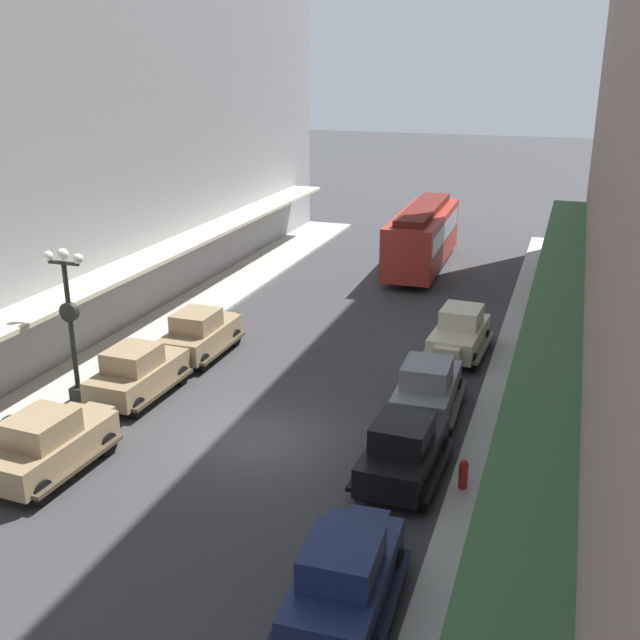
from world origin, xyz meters
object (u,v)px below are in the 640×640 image
parked_car_4 (49,442)px  parked_car_3 (345,575)px  parked_car_5 (459,331)px  parked_car_0 (404,447)px  pedestrian_1 (511,421)px  parked_car_1 (138,371)px  parked_car_6 (427,386)px  streetcar (423,235)px  parked_car_2 (200,332)px  fire_hydrant (463,474)px  lamp_post_with_clock (70,320)px

parked_car_4 → parked_car_3: bearing=-16.1°
parked_car_5 → parked_car_0: bearing=-89.9°
parked_car_4 → pedestrian_1: bearing=24.2°
parked_car_1 → parked_car_6: size_ratio=1.00×
parked_car_1 → streetcar: size_ratio=0.44×
parked_car_2 → fire_hydrant: size_ratio=5.20×
parked_car_5 → fire_hydrant: 9.91m
parked_car_0 → parked_car_1: bearing=167.1°
parked_car_5 → parked_car_6: bearing=-91.8°
parked_car_6 → parked_car_5: bearing=88.2°
parked_car_5 → lamp_post_with_clock: 14.17m
pedestrian_1 → parked_car_4: bearing=-155.8°
parked_car_0 → parked_car_6: (-0.18, 4.14, 0.00)m
parked_car_4 → lamp_post_with_clock: size_ratio=0.84×
parked_car_4 → streetcar: streetcar is taller
parked_car_2 → streetcar: size_ratio=0.44×
parked_car_0 → fire_hydrant: bearing=-6.5°
parked_car_1 → pedestrian_1: size_ratio=2.62×
fire_hydrant → parked_car_2: bearing=149.8°
parked_car_3 → parked_car_4: (-9.25, 2.66, 0.00)m
parked_car_5 → parked_car_6: size_ratio=1.01×
parked_car_4 → fire_hydrant: (10.85, 2.66, -0.38)m
fire_hydrant → parked_car_0: bearing=173.5°
parked_car_0 → parked_car_4: size_ratio=1.00×
parked_car_2 → lamp_post_with_clock: size_ratio=0.83×
parked_car_4 → pedestrian_1: 12.92m
parked_car_2 → parked_car_6: size_ratio=0.99×
parked_car_2 → parked_car_3: same height
lamp_post_with_clock → pedestrian_1: 13.89m
parked_car_0 → streetcar: size_ratio=0.44×
streetcar → lamp_post_with_clock: (-7.18, -20.49, 1.08)m
parked_car_2 → parked_car_4: same height
parked_car_1 → fire_hydrant: parked_car_1 is taller
parked_car_6 → parked_car_3: bearing=-88.7°
parked_car_6 → parked_car_1: bearing=-168.4°
parked_car_3 → pedestrian_1: 8.36m
streetcar → fire_hydrant: (5.57, -21.67, -1.34)m
parked_car_0 → lamp_post_with_clock: lamp_post_with_clock is taller
parked_car_6 → pedestrian_1: size_ratio=2.62×
parked_car_1 → parked_car_5: 12.09m
streetcar → lamp_post_with_clock: 21.74m
parked_car_4 → parked_car_0: bearing=17.2°
parked_car_0 → fire_hydrant: (1.65, -0.19, -0.38)m
parked_car_4 → pedestrian_1: size_ratio=2.63×
parked_car_2 → streetcar: 16.23m
parked_car_3 → parked_car_5: same height
parked_car_0 → pedestrian_1: 3.55m
parked_car_2 → pedestrian_1: parked_car_2 is taller
parked_car_0 → parked_car_3: (0.04, -5.52, 0.00)m
parked_car_1 → parked_car_4: (0.39, -5.06, 0.00)m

